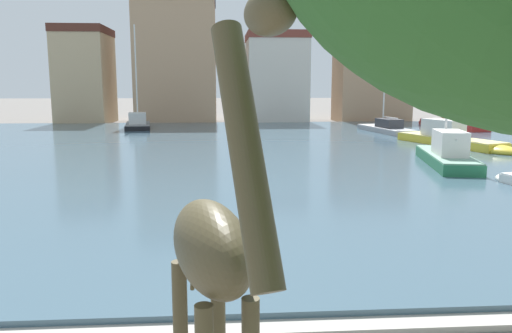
% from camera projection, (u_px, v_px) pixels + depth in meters
% --- Properties ---
extents(harbor_water, '(88.50, 44.33, 0.24)m').
position_uv_depth(harbor_water, '(251.00, 151.00, 30.75)').
color(harbor_water, '#3D5666').
rests_on(harbor_water, ground).
extents(quay_edge_coping, '(88.50, 0.50, 0.12)m').
position_uv_depth(quay_edge_coping, '(329.00, 327.00, 8.70)').
color(quay_edge_coping, '#ADA89E').
rests_on(quay_edge_coping, ground).
extents(giraffe_statue, '(1.20, 2.81, 4.99)m').
position_uv_depth(giraffe_statue, '(215.00, 261.00, 4.84)').
color(giraffe_statue, '#4C4228').
rests_on(giraffe_statue, ground).
extents(sailboat_grey, '(3.07, 8.30, 7.14)m').
position_uv_depth(sailboat_grey, '(383.00, 129.00, 42.31)').
color(sailboat_grey, '#939399').
rests_on(sailboat_grey, ground).
extents(sailboat_green, '(3.31, 8.08, 6.33)m').
position_uv_depth(sailboat_green, '(444.00, 156.00, 25.33)').
color(sailboat_green, '#236B42').
rests_on(sailboat_green, ground).
extents(sailboat_black, '(2.89, 6.74, 9.38)m').
position_uv_depth(sailboat_black, '(138.00, 124.00, 45.54)').
color(sailboat_black, black).
rests_on(sailboat_black, ground).
extents(sailboat_yellow, '(4.70, 9.33, 6.21)m').
position_uv_depth(sailboat_yellow, '(455.00, 141.00, 32.35)').
color(sailboat_yellow, gold).
rests_on(sailboat_yellow, ground).
extents(sailboat_red, '(3.13, 9.50, 9.21)m').
position_uv_depth(sailboat_red, '(449.00, 123.00, 46.16)').
color(sailboat_red, red).
rests_on(sailboat_red, ground).
extents(townhouse_wide_warehouse, '(5.22, 7.40, 10.10)m').
position_uv_depth(townhouse_wide_warehouse, '(85.00, 76.00, 53.53)').
color(townhouse_wide_warehouse, tan).
rests_on(townhouse_wide_warehouse, ground).
extents(townhouse_corner_house, '(8.56, 6.90, 13.39)m').
position_uv_depth(townhouse_corner_house, '(176.00, 60.00, 53.91)').
color(townhouse_corner_house, tan).
rests_on(townhouse_corner_house, ground).
extents(townhouse_tall_gabled, '(6.47, 7.88, 9.65)m').
position_uv_depth(townhouse_tall_gabled, '(276.00, 78.00, 55.16)').
color(townhouse_tall_gabled, beige).
rests_on(townhouse_tall_gabled, ground).
extents(townhouse_end_terrace, '(7.90, 5.71, 10.06)m').
position_uv_depth(townhouse_end_terrace, '(371.00, 76.00, 56.04)').
color(townhouse_end_terrace, tan).
rests_on(townhouse_end_terrace, ground).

